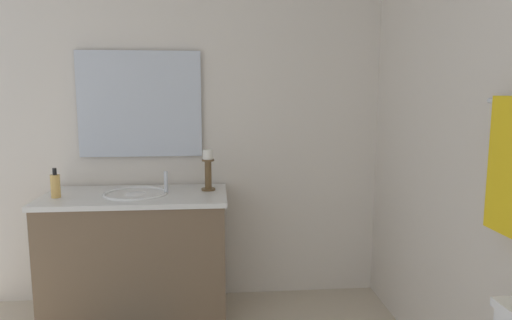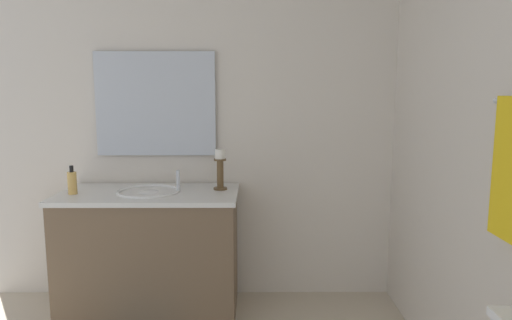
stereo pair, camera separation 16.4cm
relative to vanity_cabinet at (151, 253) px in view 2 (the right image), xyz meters
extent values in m
cube|color=silver|center=(1.00, 1.67, 0.82)|extent=(2.64, 0.04, 2.45)
cube|color=silver|center=(-0.32, 0.24, 0.82)|extent=(0.04, 2.86, 2.45)
cube|color=brown|center=(0.00, 0.00, -0.02)|extent=(0.55, 1.10, 0.79)
cube|color=silver|center=(0.00, 0.00, 0.39)|extent=(0.58, 1.13, 0.03)
sphere|color=black|center=(-0.10, -0.56, 0.02)|extent=(0.02, 0.02, 0.02)
sphere|color=black|center=(0.10, -0.56, 0.02)|extent=(0.02, 0.02, 0.02)
ellipsoid|color=white|center=(0.00, 0.00, 0.36)|extent=(0.38, 0.30, 0.11)
torus|color=white|center=(0.00, 0.00, 0.41)|extent=(0.40, 0.40, 0.02)
cylinder|color=silver|center=(0.00, 0.19, 0.48)|extent=(0.02, 0.02, 0.14)
cube|color=silver|center=(-0.28, 0.00, 0.96)|extent=(0.02, 0.82, 0.70)
cylinder|color=brown|center=(-0.08, 0.45, 0.41)|extent=(0.09, 0.09, 0.01)
cylinder|color=brown|center=(-0.08, 0.45, 0.50)|extent=(0.04, 0.04, 0.19)
cylinder|color=brown|center=(-0.08, 0.45, 0.61)|extent=(0.08, 0.08, 0.01)
cylinder|color=white|center=(-0.08, 0.45, 0.64)|extent=(0.06, 0.06, 0.06)
cylinder|color=#E5B259|center=(0.05, -0.46, 0.48)|extent=(0.06, 0.06, 0.14)
cylinder|color=black|center=(0.05, -0.46, 0.57)|extent=(0.02, 0.02, 0.04)
camera|label=1|loc=(2.83, 0.51, 1.03)|focal=31.81mm
camera|label=2|loc=(2.83, 0.68, 1.03)|focal=31.81mm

